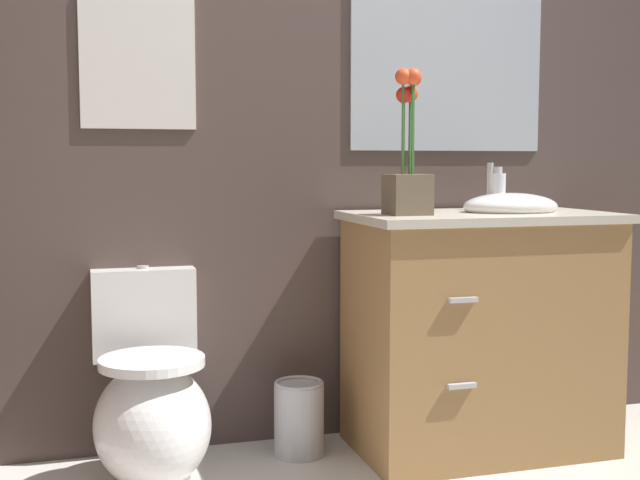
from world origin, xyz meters
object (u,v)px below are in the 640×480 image
Objects in this scene: flower_vase at (408,167)px; trash_bin at (299,418)px; soap_bottle at (497,191)px; wall_poster at (138,61)px; toilet at (151,408)px; vanity_cabinet at (479,328)px; wall_mirror at (448,60)px.

flower_vase is 1.84× the size of trash_bin.
flower_vase reaches higher than soap_bottle.
trash_bin is 0.58× the size of wall_poster.
vanity_cabinet is (1.19, -0.03, 0.21)m from toilet.
flower_vase is 1.07× the size of wall_poster.
wall_mirror is (-0.09, 0.24, 0.50)m from soap_bottle.
wall_mirror is at bearing 47.90° from flower_vase.
trash_bin is 0.34× the size of wall_mirror.
wall_mirror is (0.30, 0.34, 0.41)m from flower_vase.
flower_vase is (0.88, -0.07, 0.80)m from toilet.
soap_bottle is (0.09, 0.05, 0.50)m from vanity_cabinet.
wall_mirror is at bearing 15.71° from trash_bin.
vanity_cabinet is at bearing 7.97° from flower_vase.
vanity_cabinet is 1.32× the size of wall_mirror.
wall_mirror is at bearing 0.00° from wall_poster.
flower_vase is at bearing -166.25° from soap_bottle.
vanity_cabinet is 0.67m from flower_vase.
toilet is at bearing -90.00° from wall_poster.
toilet is 1.47× the size of wall_poster.
trash_bin is (-0.75, 0.06, -0.81)m from soap_bottle.
trash_bin is at bearing 170.46° from vanity_cabinet.
toilet is at bearing 178.72° from vanity_cabinet.
flower_vase reaches higher than trash_bin.
soap_bottle is at bearing -4.27° from trash_bin.
soap_bottle is 1.38m from wall_poster.
vanity_cabinet is 0.51m from soap_bottle.
flower_vase reaches higher than toilet.
wall_poster reaches higher than trash_bin.
wall_mirror reaches higher than wall_poster.
trash_bin is at bearing -19.12° from wall_poster.
trash_bin is at bearing 8.99° from toilet.
toilet is at bearing 175.48° from flower_vase.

